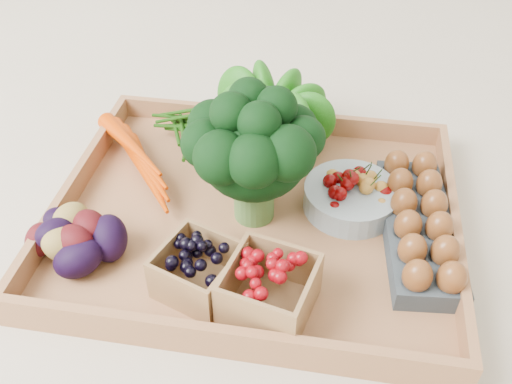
% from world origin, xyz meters
% --- Properties ---
extents(ground, '(4.00, 4.00, 0.00)m').
position_xyz_m(ground, '(0.00, 0.00, 0.00)').
color(ground, beige).
rests_on(ground, ground).
extents(tray, '(0.55, 0.45, 0.01)m').
position_xyz_m(tray, '(0.00, 0.00, 0.01)').
color(tray, '#A87046').
rests_on(tray, ground).
extents(carrots, '(0.19, 0.14, 0.05)m').
position_xyz_m(carrots, '(-0.19, 0.07, 0.04)').
color(carrots, '#CF3A00').
rests_on(carrots, tray).
extents(lettuce, '(0.13, 0.13, 0.13)m').
position_xyz_m(lettuce, '(-0.01, 0.18, 0.08)').
color(lettuce, '#154E0C').
rests_on(lettuce, tray).
extents(broccoli, '(0.19, 0.19, 0.15)m').
position_xyz_m(broccoli, '(-0.00, 0.00, 0.09)').
color(broccoli, black).
rests_on(broccoli, tray).
extents(cherry_bowl, '(0.13, 0.13, 0.04)m').
position_xyz_m(cherry_bowl, '(0.13, 0.04, 0.03)').
color(cherry_bowl, '#8C9EA5').
rests_on(cherry_bowl, tray).
extents(egg_carton, '(0.11, 0.26, 0.03)m').
position_xyz_m(egg_carton, '(0.22, -0.00, 0.03)').
color(egg_carton, '#323A40').
rests_on(egg_carton, tray).
extents(potatoes, '(0.14, 0.14, 0.08)m').
position_xyz_m(potatoes, '(-0.22, -0.10, 0.05)').
color(potatoes, '#3B090D').
rests_on(potatoes, tray).
extents(punnet_blackberry, '(0.12, 0.12, 0.06)m').
position_xyz_m(punnet_blackberry, '(-0.05, -0.14, 0.05)').
color(punnet_blackberry, black).
rests_on(punnet_blackberry, tray).
extents(punnet_raspberry, '(0.12, 0.12, 0.07)m').
position_xyz_m(punnet_raspberry, '(0.04, -0.16, 0.05)').
color(punnet_raspberry, maroon).
rests_on(punnet_raspberry, tray).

